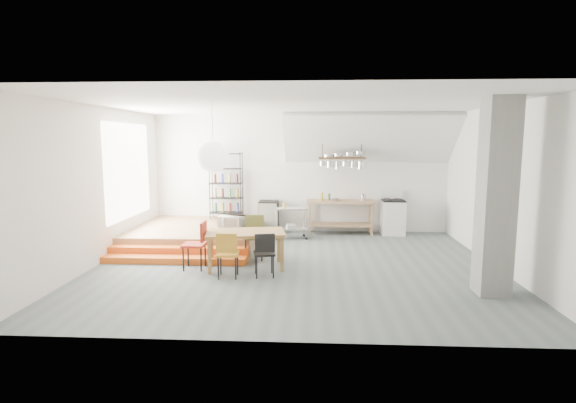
# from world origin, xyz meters

# --- Properties ---
(floor) EXTENTS (8.00, 8.00, 0.00)m
(floor) POSITION_xyz_m (0.00, 0.00, 0.00)
(floor) COLOR slate
(floor) RESTS_ON ground
(wall_back) EXTENTS (8.00, 0.04, 3.20)m
(wall_back) POSITION_xyz_m (0.00, 3.50, 1.60)
(wall_back) COLOR silver
(wall_back) RESTS_ON ground
(wall_left) EXTENTS (0.04, 7.00, 3.20)m
(wall_left) POSITION_xyz_m (-4.00, 0.00, 1.60)
(wall_left) COLOR silver
(wall_left) RESTS_ON ground
(wall_right) EXTENTS (0.04, 7.00, 3.20)m
(wall_right) POSITION_xyz_m (4.00, 0.00, 1.60)
(wall_right) COLOR silver
(wall_right) RESTS_ON ground
(ceiling) EXTENTS (8.00, 7.00, 0.02)m
(ceiling) POSITION_xyz_m (0.00, 0.00, 3.20)
(ceiling) COLOR white
(ceiling) RESTS_ON wall_back
(slope_ceiling) EXTENTS (4.40, 1.44, 1.32)m
(slope_ceiling) POSITION_xyz_m (1.80, 2.90, 2.55)
(slope_ceiling) COLOR white
(slope_ceiling) RESTS_ON wall_back
(window_pane) EXTENTS (0.02, 2.50, 2.20)m
(window_pane) POSITION_xyz_m (-3.98, 1.50, 1.80)
(window_pane) COLOR white
(window_pane) RESTS_ON wall_left
(platform) EXTENTS (3.00, 3.00, 0.40)m
(platform) POSITION_xyz_m (-2.50, 2.00, 0.20)
(platform) COLOR olive
(platform) RESTS_ON ground
(step_lower) EXTENTS (3.00, 0.35, 0.13)m
(step_lower) POSITION_xyz_m (-2.50, 0.05, 0.07)
(step_lower) COLOR orange
(step_lower) RESTS_ON ground
(step_upper) EXTENTS (3.00, 0.35, 0.27)m
(step_upper) POSITION_xyz_m (-2.50, 0.40, 0.13)
(step_upper) COLOR orange
(step_upper) RESTS_ON ground
(concrete_column) EXTENTS (0.50, 0.50, 3.20)m
(concrete_column) POSITION_xyz_m (3.30, -1.50, 1.60)
(concrete_column) COLOR gray
(concrete_column) RESTS_ON ground
(kitchen_counter) EXTENTS (1.80, 0.60, 0.91)m
(kitchen_counter) POSITION_xyz_m (1.10, 3.15, 0.63)
(kitchen_counter) COLOR olive
(kitchen_counter) RESTS_ON ground
(stove) EXTENTS (0.60, 0.60, 1.18)m
(stove) POSITION_xyz_m (2.50, 3.16, 0.48)
(stove) COLOR white
(stove) RESTS_ON ground
(pot_rack) EXTENTS (1.20, 0.50, 1.43)m
(pot_rack) POSITION_xyz_m (1.13, 2.92, 1.98)
(pot_rack) COLOR #3F2819
(pot_rack) RESTS_ON ceiling
(wire_shelving) EXTENTS (0.88, 0.38, 1.80)m
(wire_shelving) POSITION_xyz_m (-2.00, 3.20, 1.33)
(wire_shelving) COLOR black
(wire_shelving) RESTS_ON platform
(microwave_shelf) EXTENTS (0.60, 0.40, 0.16)m
(microwave_shelf) POSITION_xyz_m (-1.40, 0.75, 0.55)
(microwave_shelf) COLOR olive
(microwave_shelf) RESTS_ON platform
(paper_lantern) EXTENTS (0.60, 0.60, 0.60)m
(paper_lantern) POSITION_xyz_m (-1.56, -0.30, 2.20)
(paper_lantern) COLOR white
(paper_lantern) RESTS_ON ceiling
(dining_table) EXTENTS (1.65, 1.10, 0.73)m
(dining_table) POSITION_xyz_m (-0.97, -0.20, 0.65)
(dining_table) COLOR olive
(dining_table) RESTS_ON ground
(chair_mustard) EXTENTS (0.42, 0.42, 0.86)m
(chair_mustard) POSITION_xyz_m (-1.20, -0.94, 0.51)
(chair_mustard) COLOR #B77D1F
(chair_mustard) RESTS_ON ground
(chair_black) EXTENTS (0.45, 0.45, 0.84)m
(chair_black) POSITION_xyz_m (-0.53, -0.83, 0.50)
(chair_black) COLOR black
(chair_black) RESTS_ON ground
(chair_olive) EXTENTS (0.44, 0.44, 0.92)m
(chair_olive) POSITION_xyz_m (-0.89, 0.52, 0.55)
(chair_olive) COLOR olive
(chair_olive) RESTS_ON ground
(chair_red) EXTENTS (0.43, 0.43, 0.94)m
(chair_red) POSITION_xyz_m (-1.89, -0.36, 0.56)
(chair_red) COLOR red
(chair_red) RESTS_ON ground
(rolling_cart) EXTENTS (0.87, 0.57, 0.80)m
(rolling_cart) POSITION_xyz_m (-0.20, 2.48, 0.52)
(rolling_cart) COLOR silver
(rolling_cart) RESTS_ON ground
(mini_fridge) EXTENTS (0.52, 0.52, 0.88)m
(mini_fridge) POSITION_xyz_m (-0.84, 3.20, 0.44)
(mini_fridge) COLOR black
(mini_fridge) RESTS_ON ground
(microwave) EXTENTS (0.67, 0.56, 0.31)m
(microwave) POSITION_xyz_m (-1.40, 0.75, 0.72)
(microwave) COLOR beige
(microwave) RESTS_ON microwave_shelf
(bowl) EXTENTS (0.28, 0.28, 0.05)m
(bowl) POSITION_xyz_m (0.98, 3.10, 0.94)
(bowl) COLOR silver
(bowl) RESTS_ON kitchen_counter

